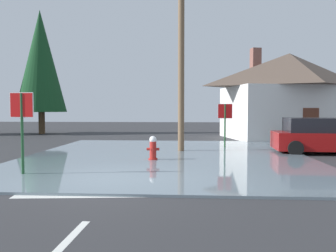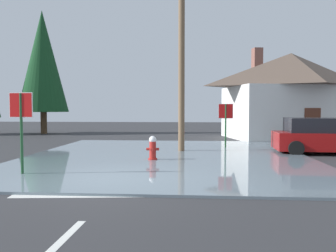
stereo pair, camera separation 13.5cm
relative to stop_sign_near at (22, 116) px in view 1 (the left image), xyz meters
name	(u,v)px [view 1 (the left image)]	position (x,y,z in m)	size (l,w,h in m)	color
ground_plane	(112,182)	(2.71, -0.40, -1.79)	(80.00, 80.00, 0.10)	#2D2D30
flood_puddle	(167,156)	(3.93, 4.18, -1.71)	(11.23, 12.67, 0.07)	slate
lane_stop_bar	(88,196)	(2.58, -2.13, -1.74)	(3.40, 0.30, 0.01)	silver
stop_sign_near	(22,116)	(0.00, 0.00, 0.00)	(0.73, 0.08, 2.44)	#1E4C28
fire_hydrant	(153,149)	(3.49, 3.02, -1.28)	(0.48, 0.41, 0.95)	#AD231E
utility_pole	(181,42)	(4.47, 5.75, 3.20)	(1.60, 0.28, 9.52)	brown
stop_sign_far	(225,117)	(6.57, 7.13, -0.17)	(0.71, 0.08, 2.20)	#1E4C28
house	(289,94)	(11.43, 13.62, 1.18)	(9.46, 7.37, 6.06)	silver
parked_car	(321,136)	(10.61, 5.70, -0.99)	(4.27, 2.28, 1.56)	maroon
pine_tree_tall_left	(41,61)	(-6.62, 16.22, 3.85)	(3.80, 3.80, 9.51)	#4C3823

